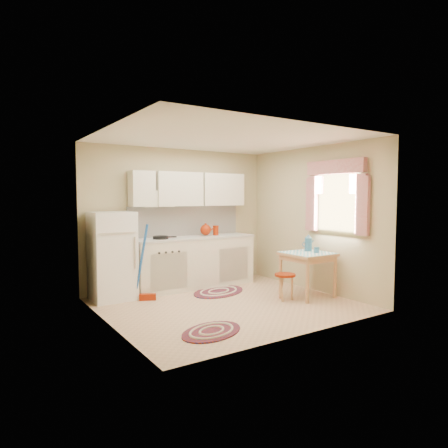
{
  "coord_description": "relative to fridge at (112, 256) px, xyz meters",
  "views": [
    {
      "loc": [
        -3.32,
        -4.97,
        1.65
      ],
      "look_at": [
        0.1,
        0.25,
        1.21
      ],
      "focal_mm": 32.0,
      "sensor_mm": 36.0,
      "label": 1
    }
  ],
  "objects": [
    {
      "name": "room_shell",
      "position": [
        1.52,
        -1.01,
        0.9
      ],
      "size": [
        3.64,
        3.6,
        2.52
      ],
      "color": "tan",
      "rests_on": "ground"
    },
    {
      "name": "red_kettle",
      "position": [
        1.75,
        0.05,
        0.33
      ],
      "size": [
        0.24,
        0.22,
        0.22
      ],
      "primitive_type": null,
      "rotation": [
        0.0,
        0.0,
        -0.12
      ],
      "color": "#8F2005",
      "rests_on": "countertop"
    },
    {
      "name": "fridge",
      "position": [
        0.0,
        0.0,
        0.0
      ],
      "size": [
        0.65,
        0.6,
        1.4
      ],
      "primitive_type": "cube",
      "color": "white",
      "rests_on": "ground"
    },
    {
      "name": "frying_pan",
      "position": [
        0.84,
        0.0,
        0.24
      ],
      "size": [
        0.33,
        0.33,
        0.05
      ],
      "primitive_type": "cylinder",
      "rotation": [
        0.0,
        0.0,
        -0.29
      ],
      "color": "black",
      "rests_on": "countertop"
    },
    {
      "name": "table",
      "position": [
        2.73,
        -1.57,
        -0.34
      ],
      "size": [
        0.72,
        0.72,
        0.72
      ],
      "primitive_type": "cube",
      "color": "tan",
      "rests_on": "ground"
    },
    {
      "name": "red_canister",
      "position": [
        1.97,
        0.05,
        0.3
      ],
      "size": [
        0.14,
        0.14,
        0.16
      ],
      "primitive_type": "cylinder",
      "rotation": [
        0.0,
        0.0,
        0.4
      ],
      "color": "#8F2005",
      "rests_on": "countertop"
    },
    {
      "name": "base_cabinets",
      "position": [
        1.5,
        0.05,
        -0.26
      ],
      "size": [
        2.25,
        0.6,
        0.88
      ],
      "primitive_type": "cube",
      "color": "silver",
      "rests_on": "ground"
    },
    {
      "name": "rug_center",
      "position": [
        1.67,
        -0.52,
        -0.69
      ],
      "size": [
        1.24,
        1.04,
        0.02
      ],
      "primitive_type": null,
      "rotation": [
        0.0,
        0.0,
        0.38
      ],
      "color": "maroon",
      "rests_on": "ground"
    },
    {
      "name": "coffee_pot",
      "position": [
        2.86,
        -1.45,
        0.17
      ],
      "size": [
        0.19,
        0.17,
        0.3
      ],
      "primitive_type": null,
      "rotation": [
        0.0,
        0.0,
        -0.36
      ],
      "color": "#2A5E81",
      "rests_on": "table"
    },
    {
      "name": "broom",
      "position": [
        0.45,
        -0.35,
        -0.1
      ],
      "size": [
        0.3,
        0.22,
        1.2
      ],
      "primitive_type": null,
      "rotation": [
        0.0,
        0.0,
        -0.42
      ],
      "color": "#1C55B0",
      "rests_on": "ground"
    },
    {
      "name": "rug_left",
      "position": [
        0.51,
        -2.18,
        -0.69
      ],
      "size": [
        1.03,
        0.86,
        0.02
      ],
      "primitive_type": null,
      "rotation": [
        0.0,
        0.0,
        0.36
      ],
      "color": "maroon",
      "rests_on": "ground"
    },
    {
      "name": "stool",
      "position": [
        2.27,
        -1.54,
        -0.49
      ],
      "size": [
        0.39,
        0.39,
        0.42
      ],
      "primitive_type": "cylinder",
      "rotation": [
        0.0,
        0.0,
        -0.22
      ],
      "color": "#8F2005",
      "rests_on": "ground"
    },
    {
      "name": "countertop",
      "position": [
        1.5,
        0.05,
        0.2
      ],
      "size": [
        2.27,
        0.62,
        0.04
      ],
      "primitive_type": "cube",
      "color": "beige",
      "rests_on": "base_cabinets"
    },
    {
      "name": "mug",
      "position": [
        2.83,
        -1.67,
        0.07
      ],
      "size": [
        0.1,
        0.1,
        0.1
      ],
      "primitive_type": "cylinder",
      "rotation": [
        0.0,
        0.0,
        0.14
      ],
      "color": "#2A5E81",
      "rests_on": "table"
    }
  ]
}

